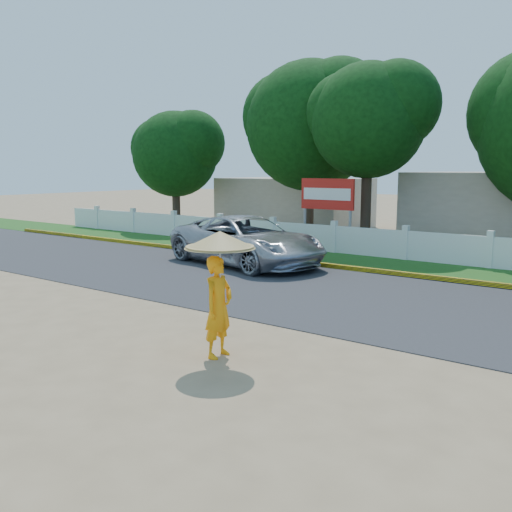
% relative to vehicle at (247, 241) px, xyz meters
% --- Properties ---
extents(ground, '(120.00, 120.00, 0.00)m').
position_rel_vehicle_xyz_m(ground, '(4.09, -6.89, -0.86)').
color(ground, '#9E8460').
rests_on(ground, ground).
extents(road, '(60.00, 7.00, 0.02)m').
position_rel_vehicle_xyz_m(road, '(4.09, -2.39, -0.85)').
color(road, '#38383A').
rests_on(road, ground).
extents(grass_verge, '(60.00, 3.50, 0.03)m').
position_rel_vehicle_xyz_m(grass_verge, '(4.09, 2.86, -0.84)').
color(grass_verge, '#2D601E').
rests_on(grass_verge, ground).
extents(curb, '(40.00, 0.18, 0.16)m').
position_rel_vehicle_xyz_m(curb, '(4.09, 1.16, -0.78)').
color(curb, yellow).
rests_on(curb, ground).
extents(fence, '(40.00, 0.10, 1.10)m').
position_rel_vehicle_xyz_m(fence, '(4.09, 4.31, -0.31)').
color(fence, silver).
rests_on(fence, ground).
extents(building_far, '(8.00, 5.00, 2.80)m').
position_rel_vehicle_xyz_m(building_far, '(-5.91, 12.11, 0.54)').
color(building_far, '#B7AD99').
rests_on(building_far, ground).
extents(vehicle, '(6.66, 4.13, 1.72)m').
position_rel_vehicle_xyz_m(vehicle, '(0.00, 0.00, 0.00)').
color(vehicle, '#A5A7AD').
rests_on(vehicle, ground).
extents(monk_with_parasol, '(1.26, 1.26, 2.30)m').
position_rel_vehicle_xyz_m(monk_with_parasol, '(5.71, -8.13, 0.64)').
color(monk_with_parasol, '#FF970D').
rests_on(monk_with_parasol, ground).
extents(billboard, '(2.50, 0.13, 2.95)m').
position_rel_vehicle_xyz_m(billboard, '(0.12, 5.41, 1.28)').
color(billboard, gray).
rests_on(billboard, ground).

